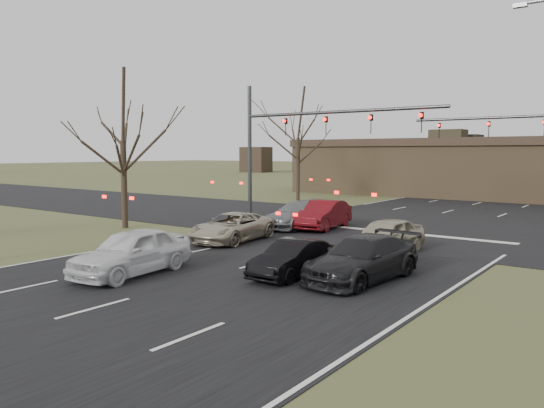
{
  "coord_description": "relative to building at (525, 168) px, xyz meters",
  "views": [
    {
      "loc": [
        11.7,
        -12.03,
        4.07
      ],
      "look_at": [
        -0.82,
        4.88,
        2.0
      ],
      "focal_mm": 35.0,
      "sensor_mm": 36.0,
      "label": 1
    }
  ],
  "objects": [
    {
      "name": "ground",
      "position": [
        -2.0,
        -38.0,
        -2.67
      ],
      "size": [
        360.0,
        360.0,
        0.0
      ],
      "primitive_type": "plane",
      "color": "#4B4F2A",
      "rests_on": "ground"
    },
    {
      "name": "road_main",
      "position": [
        -2.0,
        22.0,
        -2.66
      ],
      "size": [
        14.0,
        300.0,
        0.02
      ],
      "primitive_type": "cube",
      "color": "black",
      "rests_on": "ground"
    },
    {
      "name": "road_cross",
      "position": [
        -2.0,
        -23.0,
        -2.65
      ],
      "size": [
        200.0,
        14.0,
        0.02
      ],
      "primitive_type": "cube",
      "color": "black",
      "rests_on": "ground"
    },
    {
      "name": "building",
      "position": [
        0.0,
        0.0,
        0.0
      ],
      "size": [
        42.4,
        10.4,
        5.3
      ],
      "color": "brown",
      "rests_on": "ground"
    },
    {
      "name": "mast_arm_near",
      "position": [
        -7.23,
        -25.0,
        2.41
      ],
      "size": [
        12.12,
        0.24,
        8.0
      ],
      "color": "#383A3D",
      "rests_on": "ground"
    },
    {
      "name": "tree_left_near",
      "position": [
        -13.5,
        -32.0,
        3.9
      ],
      "size": [
        5.1,
        5.1,
        8.5
      ],
      "color": "black",
      "rests_on": "ground"
    },
    {
      "name": "tree_left_far",
      "position": [
        -15.0,
        -13.0,
        4.68
      ],
      "size": [
        5.7,
        5.7,
        9.5
      ],
      "color": "black",
      "rests_on": "ground"
    },
    {
      "name": "car_silver_suv",
      "position": [
        -6.0,
        -31.87,
        -2.02
      ],
      "size": [
        2.73,
        4.91,
        1.3
      ],
      "primitive_type": "imported",
      "rotation": [
        0.0,
        0.0,
        0.13
      ],
      "color": "#B5AB93",
      "rests_on": "ground"
    },
    {
      "name": "car_white_sedan",
      "position": [
        -4.37,
        -38.86,
        -1.89
      ],
      "size": [
        2.31,
        4.7,
        1.54
      ],
      "primitive_type": "imported",
      "rotation": [
        0.0,
        0.0,
        0.11
      ],
      "color": "silver",
      "rests_on": "ground"
    },
    {
      "name": "car_black_hatch",
      "position": [
        0.09,
        -35.9,
        -2.07
      ],
      "size": [
        1.31,
        3.64,
        1.19
      ],
      "primitive_type": "imported",
      "rotation": [
        0.0,
        0.0,
        0.01
      ],
      "color": "black",
      "rests_on": "ground"
    },
    {
      "name": "car_charcoal_sedan",
      "position": [
        2.15,
        -35.02,
        -1.97
      ],
      "size": [
        2.43,
        4.99,
        1.4
      ],
      "primitive_type": "imported",
      "rotation": [
        0.0,
        0.0,
        -0.1
      ],
      "color": "black",
      "rests_on": "ground"
    },
    {
      "name": "car_grey_ahead",
      "position": [
        -6.0,
        -26.37,
        -1.95
      ],
      "size": [
        2.18,
        4.97,
        1.42
      ],
      "primitive_type": "imported",
      "rotation": [
        0.0,
        0.0,
        -0.04
      ],
      "color": "slate",
      "rests_on": "ground"
    },
    {
      "name": "car_red_ahead",
      "position": [
        -4.74,
        -25.94,
        -1.92
      ],
      "size": [
        2.2,
        4.72,
        1.5
      ],
      "primitive_type": "imported",
      "rotation": [
        0.0,
        0.0,
        0.14
      ],
      "color": "#600D13",
      "rests_on": "ground"
    },
    {
      "name": "car_silver_ahead",
      "position": [
        0.86,
        -30.4,
        -1.95
      ],
      "size": [
        2.13,
        4.34,
        1.43
      ],
      "primitive_type": "imported",
      "rotation": [
        0.0,
        0.0,
        -0.11
      ],
      "color": "#B6AE93",
      "rests_on": "ground"
    }
  ]
}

